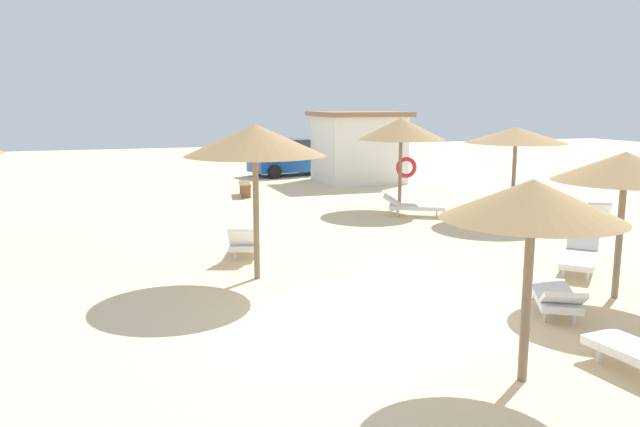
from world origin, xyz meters
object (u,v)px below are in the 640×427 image
object	(u,v)px
lounger_0	(555,296)
lounger_3	(247,241)
parasol_3	(255,140)
beach_cabana	(358,146)
parasol_0	(625,167)
lounger_7	(580,256)
bench_0	(245,187)
lounger_4	(593,212)
lounger_5	(413,206)
parked_car	(291,158)
parasol_5	(401,129)
parasol_4	(516,135)
parasol_2	(532,201)

from	to	relation	value
lounger_0	lounger_3	world-z (taller)	lounger_3
parasol_3	beach_cabana	size ratio (longest dim) A/B	0.82
parasol_0	lounger_7	distance (m)	2.75
bench_0	lounger_4	bearing A→B (deg)	-44.62
lounger_5	bench_0	world-z (taller)	lounger_5
lounger_0	parked_car	world-z (taller)	parked_car
lounger_5	parked_car	distance (m)	11.75
parasol_5	parked_car	xyz separation A→B (m)	(-0.73, 10.37, -1.78)
lounger_3	parasol_3	bearing A→B (deg)	-96.44
parasol_4	lounger_0	xyz separation A→B (m)	(-4.58, -7.65, -2.20)
lounger_7	beach_cabana	xyz separation A→B (m)	(1.23, 15.35, 1.23)
lounger_0	parked_car	xyz separation A→B (m)	(1.42, 20.75, 0.51)
parked_car	beach_cabana	distance (m)	3.98
bench_0	lounger_5	bearing A→B (deg)	-55.32
lounger_5	beach_cabana	world-z (taller)	beach_cabana
parasol_2	bench_0	xyz separation A→B (m)	(0.01, 16.85, -1.98)
parasol_0	lounger_0	bearing A→B (deg)	-166.56
parasol_2	lounger_0	bearing A→B (deg)	43.59
lounger_4	parked_car	size ratio (longest dim) A/B	0.46
parasol_2	lounger_7	size ratio (longest dim) A/B	1.46
parasol_2	beach_cabana	world-z (taller)	beach_cabana
parasol_3	lounger_3	distance (m)	3.19
parasol_5	lounger_5	size ratio (longest dim) A/B	1.50
bench_0	lounger_3	bearing A→B (deg)	-101.79
lounger_3	parked_car	world-z (taller)	parked_car
lounger_4	parasol_5	bearing A→B (deg)	137.34
lounger_0	lounger_5	xyz separation A→B (m)	(1.94, 9.02, 0.00)
parasol_4	lounger_7	size ratio (longest dim) A/B	1.70
parasol_3	parked_car	bearing A→B (deg)	71.68
parasol_2	parasol_5	size ratio (longest dim) A/B	0.87
parasol_4	bench_0	size ratio (longest dim) A/B	1.95
lounger_5	lounger_7	bearing A→B (deg)	-86.94
parasol_0	parked_car	world-z (taller)	parasol_0
lounger_0	lounger_5	bearing A→B (deg)	77.88
lounger_3	beach_cabana	size ratio (longest dim) A/B	0.53
parasol_3	lounger_4	world-z (taller)	parasol_3
parasol_5	parked_car	size ratio (longest dim) A/B	0.70
parasol_5	lounger_7	distance (m)	8.59
parasol_0	lounger_4	size ratio (longest dim) A/B	1.36
lounger_5	bench_0	distance (m)	7.08
parasol_2	parked_car	world-z (taller)	parasol_2
lounger_7	parasol_2	bearing A→B (deg)	-137.06
parasol_3	beach_cabana	distance (m)	15.85
lounger_0	lounger_7	distance (m)	3.12
lounger_4	lounger_5	world-z (taller)	lounger_4
parasol_4	lounger_5	distance (m)	3.70
parasol_5	parked_car	world-z (taller)	parasol_5
parasol_2	parasol_5	bearing A→B (deg)	71.05
lounger_7	parked_car	bearing A→B (deg)	92.72
parasol_0	lounger_7	world-z (taller)	parasol_0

